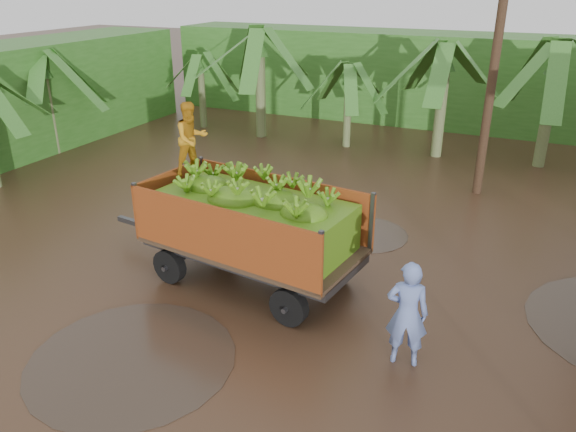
# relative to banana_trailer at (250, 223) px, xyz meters

# --- Properties ---
(ground) EXTENTS (100.00, 100.00, 0.00)m
(ground) POSITION_rel_banana_trailer_xyz_m (2.22, -0.92, -1.30)
(ground) COLOR black
(ground) RESTS_ON ground
(hedge_north) EXTENTS (22.00, 3.00, 3.60)m
(hedge_north) POSITION_rel_banana_trailer_xyz_m (0.22, 15.08, 0.50)
(hedge_north) COLOR #2D661E
(hedge_north) RESTS_ON ground
(banana_trailer) EXTENTS (6.03, 2.63, 3.45)m
(banana_trailer) POSITION_rel_banana_trailer_xyz_m (0.00, 0.00, 0.00)
(banana_trailer) COLOR #C9551C
(banana_trailer) RESTS_ON ground
(man_blue) EXTENTS (0.72, 0.55, 1.80)m
(man_blue) POSITION_rel_banana_trailer_xyz_m (3.42, -1.28, -0.40)
(man_blue) COLOR #6A80C2
(man_blue) RESTS_ON ground
(utility_pole) EXTENTS (1.20, 0.24, 8.49)m
(utility_pole) POSITION_rel_banana_trailer_xyz_m (3.48, 7.12, 3.00)
(utility_pole) COLOR #47301E
(utility_pole) RESTS_ON ground
(banana_plants) EXTENTS (24.23, 20.14, 4.13)m
(banana_plants) POSITION_rel_banana_trailer_xyz_m (-2.58, 5.79, 0.55)
(banana_plants) COLOR #2D661E
(banana_plants) RESTS_ON ground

